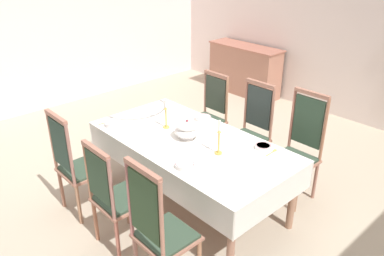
{
  "coord_description": "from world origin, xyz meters",
  "views": [
    {
      "loc": [
        2.56,
        -2.42,
        2.57
      ],
      "look_at": [
        0.05,
        -0.1,
        0.93
      ],
      "focal_mm": 35.94,
      "sensor_mm": 36.0,
      "label": 1
    }
  ],
  "objects_px": {
    "candlestick_west": "(166,116)",
    "bowl_near_left": "(112,124)",
    "chair_north_a": "(209,114)",
    "spoon_secondary": "(274,151)",
    "spoon_primary": "(109,121)",
    "chair_north_c": "(299,148)",
    "chair_north_b": "(251,130)",
    "chair_south_c": "(159,228)",
    "chair_south_b": "(114,195)",
    "candlestick_east": "(219,141)",
    "sideboard": "(244,69)",
    "bowl_near_right": "(263,147)",
    "bowl_far_right": "(185,165)",
    "soup_tureen": "(187,129)",
    "bowl_far_left": "(203,118)",
    "dining_table": "(191,147)",
    "chair_south_a": "(75,163)"
  },
  "relations": [
    {
      "from": "candlestick_west",
      "to": "bowl_near_left",
      "type": "height_order",
      "value": "candlestick_west"
    },
    {
      "from": "chair_north_a",
      "to": "spoon_secondary",
      "type": "xyz_separation_m",
      "value": [
        1.4,
        -0.53,
        0.21
      ]
    },
    {
      "from": "spoon_primary",
      "to": "chair_north_c",
      "type": "bearing_deg",
      "value": 39.96
    },
    {
      "from": "chair_north_b",
      "to": "chair_south_c",
      "type": "distance_m",
      "value": 2.01
    },
    {
      "from": "chair_south_b",
      "to": "candlestick_east",
      "type": "xyz_separation_m",
      "value": [
        0.37,
        0.94,
        0.35
      ]
    },
    {
      "from": "chair_north_c",
      "to": "spoon_primary",
      "type": "distance_m",
      "value": 2.11
    },
    {
      "from": "chair_north_a",
      "to": "sideboard",
      "type": "distance_m",
      "value": 2.48
    },
    {
      "from": "chair_south_b",
      "to": "candlestick_east",
      "type": "bearing_deg",
      "value": 68.65
    },
    {
      "from": "chair_north_c",
      "to": "candlestick_west",
      "type": "xyz_separation_m",
      "value": [
        -1.07,
        -0.95,
        0.31
      ]
    },
    {
      "from": "chair_north_a",
      "to": "chair_north_c",
      "type": "relative_size",
      "value": 0.9
    },
    {
      "from": "bowl_near_right",
      "to": "bowl_far_right",
      "type": "height_order",
      "value": "same"
    },
    {
      "from": "chair_north_b",
      "to": "spoon_primary",
      "type": "relative_size",
      "value": 6.46
    },
    {
      "from": "chair_south_c",
      "to": "chair_south_b",
      "type": "bearing_deg",
      "value": 179.41
    },
    {
      "from": "soup_tureen",
      "to": "candlestick_west",
      "type": "bearing_deg",
      "value": 180.0
    },
    {
      "from": "bowl_far_right",
      "to": "soup_tureen",
      "type": "bearing_deg",
      "value": 135.9
    },
    {
      "from": "bowl_far_left",
      "to": "chair_south_b",
      "type": "bearing_deg",
      "value": -78.06
    },
    {
      "from": "chair_south_b",
      "to": "spoon_secondary",
      "type": "relative_size",
      "value": 6.08
    },
    {
      "from": "candlestick_east",
      "to": "spoon_primary",
      "type": "bearing_deg",
      "value": -164.37
    },
    {
      "from": "bowl_far_left",
      "to": "spoon_secondary",
      "type": "height_order",
      "value": "bowl_far_left"
    },
    {
      "from": "candlestick_east",
      "to": "bowl_near_right",
      "type": "bearing_deg",
      "value": 60.32
    },
    {
      "from": "candlestick_west",
      "to": "soup_tureen",
      "type": "bearing_deg",
      "value": -0.0
    },
    {
      "from": "dining_table",
      "to": "bowl_far_left",
      "type": "height_order",
      "value": "bowl_far_left"
    },
    {
      "from": "candlestick_east",
      "to": "bowl_near_left",
      "type": "xyz_separation_m",
      "value": [
        -1.23,
        -0.4,
        -0.12
      ]
    },
    {
      "from": "chair_south_b",
      "to": "bowl_far_left",
      "type": "xyz_separation_m",
      "value": [
        -0.29,
        1.38,
        0.24
      ]
    },
    {
      "from": "chair_south_a",
      "to": "chair_south_c",
      "type": "xyz_separation_m",
      "value": [
        1.36,
        -0.0,
        0.02
      ]
    },
    {
      "from": "bowl_far_left",
      "to": "bowl_far_right",
      "type": "distance_m",
      "value": 1.05
    },
    {
      "from": "bowl_near_left",
      "to": "candlestick_east",
      "type": "bearing_deg",
      "value": 18.15
    },
    {
      "from": "chair_south_c",
      "to": "bowl_far_right",
      "type": "height_order",
      "value": "chair_south_c"
    },
    {
      "from": "chair_north_b",
      "to": "bowl_near_right",
      "type": "distance_m",
      "value": 0.84
    },
    {
      "from": "bowl_far_right",
      "to": "chair_north_a",
      "type": "bearing_deg",
      "value": 127.75
    },
    {
      "from": "candlestick_west",
      "to": "spoon_secondary",
      "type": "xyz_separation_m",
      "value": [
        1.11,
        0.42,
        -0.13
      ]
    },
    {
      "from": "bowl_far_left",
      "to": "candlestick_east",
      "type": "bearing_deg",
      "value": -33.48
    },
    {
      "from": "candlestick_east",
      "to": "sideboard",
      "type": "distance_m",
      "value": 3.88
    },
    {
      "from": "chair_south_c",
      "to": "bowl_far_right",
      "type": "bearing_deg",
      "value": 120.05
    },
    {
      "from": "soup_tureen",
      "to": "bowl_near_right",
      "type": "xyz_separation_m",
      "value": [
        0.67,
        0.39,
        -0.08
      ]
    },
    {
      "from": "chair_north_a",
      "to": "chair_south_c",
      "type": "distance_m",
      "value": 2.33
    },
    {
      "from": "candlestick_east",
      "to": "bowl_near_right",
      "type": "distance_m",
      "value": 0.47
    },
    {
      "from": "dining_table",
      "to": "spoon_secondary",
      "type": "height_order",
      "value": "spoon_secondary"
    },
    {
      "from": "chair_north_c",
      "to": "soup_tureen",
      "type": "height_order",
      "value": "chair_north_c"
    },
    {
      "from": "soup_tureen",
      "to": "chair_north_b",
      "type": "bearing_deg",
      "value": 85.49
    },
    {
      "from": "chair_south_b",
      "to": "candlestick_west",
      "type": "distance_m",
      "value": 1.09
    },
    {
      "from": "bowl_far_right",
      "to": "bowl_near_left",
      "type": "bearing_deg",
      "value": -179.81
    },
    {
      "from": "chair_north_c",
      "to": "chair_north_b",
      "type": "bearing_deg",
      "value": 0.31
    },
    {
      "from": "candlestick_west",
      "to": "dining_table",
      "type": "bearing_deg",
      "value": 0.0
    },
    {
      "from": "sideboard",
      "to": "dining_table",
      "type": "bearing_deg",
      "value": 121.38
    },
    {
      "from": "chair_north_b",
      "to": "spoon_primary",
      "type": "distance_m",
      "value": 1.65
    },
    {
      "from": "dining_table",
      "to": "spoon_secondary",
      "type": "bearing_deg",
      "value": 30.16
    },
    {
      "from": "dining_table",
      "to": "chair_south_c",
      "type": "bearing_deg",
      "value": -54.54
    },
    {
      "from": "chair_south_c",
      "to": "chair_north_c",
      "type": "height_order",
      "value": "chair_north_c"
    },
    {
      "from": "dining_table",
      "to": "sideboard",
      "type": "bearing_deg",
      "value": 121.38
    }
  ]
}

